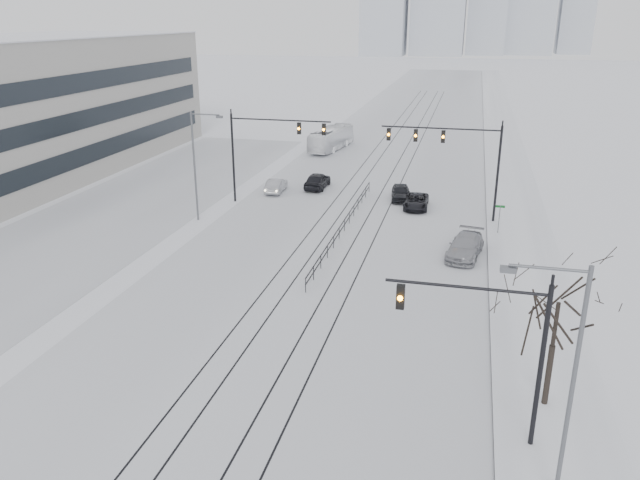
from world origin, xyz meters
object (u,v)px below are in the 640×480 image
at_px(sedan_sb_outer, 276,185).
at_px(box_truck, 331,139).
at_px(sedan_sb_inner, 317,181).
at_px(bare_tree, 557,314).
at_px(traffic_mast_near, 499,340).
at_px(sedan_nb_far, 401,192).
at_px(sedan_nb_right, 465,247).
at_px(sedan_nb_front, 416,201).

relative_size(sedan_sb_outer, box_truck, 0.40).
bearing_deg(sedan_sb_inner, bare_tree, 120.07).
height_order(traffic_mast_near, sedan_sb_outer, traffic_mast_near).
distance_m(traffic_mast_near, bare_tree, 3.85).
bearing_deg(sedan_nb_far, sedan_nb_right, -72.84).
xyz_separation_m(sedan_nb_far, box_truck, (-11.25, 20.83, 0.70)).
xyz_separation_m(sedan_nb_front, sedan_nb_right, (4.47, -11.06, 0.13)).
height_order(bare_tree, sedan_nb_right, bare_tree).
bearing_deg(sedan_nb_far, box_truck, 110.99).
bearing_deg(bare_tree, sedan_sb_outer, 125.42).
relative_size(traffic_mast_near, sedan_sb_inner, 1.51).
relative_size(sedan_sb_outer, sedan_nb_front, 0.90).
relative_size(sedan_nb_right, box_truck, 0.51).
xyz_separation_m(sedan_nb_front, box_truck, (-12.91, 23.17, 0.79)).
distance_m(sedan_nb_front, box_truck, 26.54).
bearing_deg(bare_tree, sedan_nb_front, 106.11).
relative_size(sedan_nb_right, sedan_nb_far, 1.25).
relative_size(traffic_mast_near, sedan_nb_front, 1.57).
xyz_separation_m(bare_tree, sedan_sb_outer, (-21.94, 30.86, -3.83)).
xyz_separation_m(bare_tree, box_truck, (-21.19, 51.83, -3.08)).
relative_size(sedan_nb_front, sedan_nb_right, 0.86).
bearing_deg(sedan_sb_outer, sedan_nb_far, 177.18).
distance_m(bare_tree, sedan_sb_outer, 38.06).
xyz_separation_m(traffic_mast_near, sedan_sb_inner, (-15.99, 36.18, -3.77)).
bearing_deg(traffic_mast_near, sedan_sb_outer, 119.98).
bearing_deg(sedan_nb_right, bare_tree, -68.75).
distance_m(sedan_sb_outer, sedan_nb_right, 22.46).
bearing_deg(sedan_nb_right, sedan_nb_front, 121.03).
bearing_deg(sedan_sb_inner, traffic_mast_near, 114.90).
xyz_separation_m(bare_tree, sedan_nb_front, (-8.28, 28.66, -3.87)).
bearing_deg(bare_tree, sedan_sb_inner, 119.02).
distance_m(bare_tree, sedan_sb_inner, 38.12).
bearing_deg(box_truck, sedan_sb_outer, 97.34).
distance_m(traffic_mast_near, sedan_nb_far, 35.04).
bearing_deg(box_truck, sedan_nb_right, 126.31).
distance_m(sedan_sb_outer, sedan_nb_far, 12.01).
bearing_deg(sedan_sb_inner, sedan_nb_front, 157.00).
distance_m(sedan_sb_outer, box_truck, 21.00).
bearing_deg(traffic_mast_near, bare_tree, 51.24).
bearing_deg(traffic_mast_near, box_truck, 108.90).
height_order(sedan_nb_right, sedan_nb_far, sedan_nb_right).
height_order(bare_tree, sedan_sb_inner, bare_tree).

